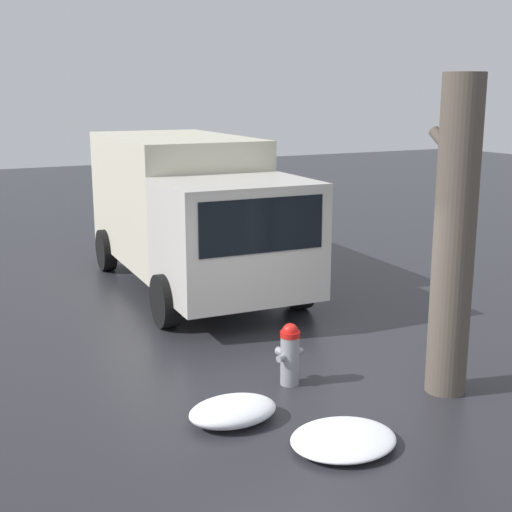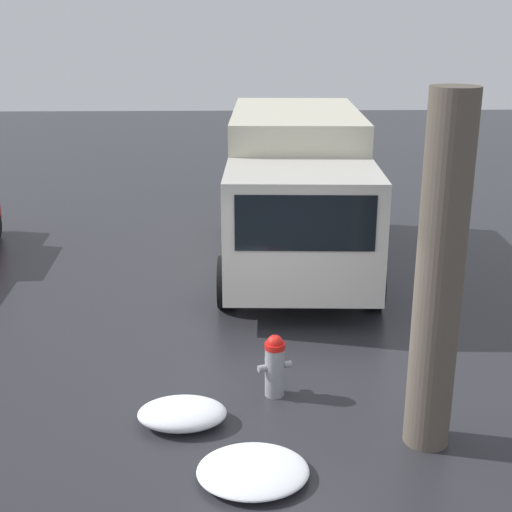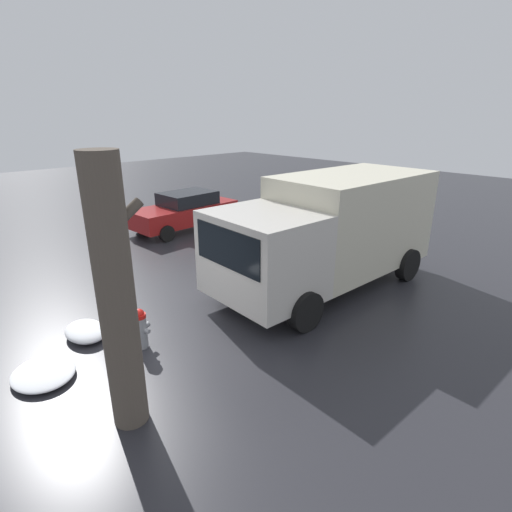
% 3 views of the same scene
% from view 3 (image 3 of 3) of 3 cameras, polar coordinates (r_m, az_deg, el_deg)
% --- Properties ---
extents(ground_plane, '(60.00, 60.00, 0.00)m').
position_cam_3_polar(ground_plane, '(8.61, -15.91, -12.36)').
color(ground_plane, '#28282D').
extents(fire_hydrant, '(0.37, 0.46, 0.85)m').
position_cam_3_polar(fire_hydrant, '(8.40, -16.18, -9.81)').
color(fire_hydrant, gray).
rests_on(fire_hydrant, ground_plane).
extents(tree_trunk, '(0.80, 0.52, 4.06)m').
position_cam_3_polar(tree_trunk, '(5.87, -19.28, -5.88)').
color(tree_trunk, brown).
rests_on(tree_trunk, ground_plane).
extents(delivery_truck, '(6.62, 3.00, 2.95)m').
position_cam_3_polar(delivery_truck, '(10.69, 10.59, 3.86)').
color(delivery_truck, beige).
rests_on(delivery_truck, ground_plane).
extents(parked_car, '(4.39, 2.11, 1.48)m').
position_cam_3_polar(parked_car, '(16.40, -10.11, 6.43)').
color(parked_car, maroon).
rests_on(parked_car, ground_plane).
extents(snow_pile_by_hydrant, '(1.05, 1.22, 0.17)m').
position_cam_3_polar(snow_pile_by_hydrant, '(8.36, -28.10, -14.55)').
color(snow_pile_by_hydrant, white).
rests_on(snow_pile_by_hydrant, ground_plane).
extents(snow_pile_curbside, '(0.77, 1.09, 0.28)m').
position_cam_3_polar(snow_pile_curbside, '(9.27, -23.16, -9.85)').
color(snow_pile_curbside, white).
rests_on(snow_pile_curbside, ground_plane).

